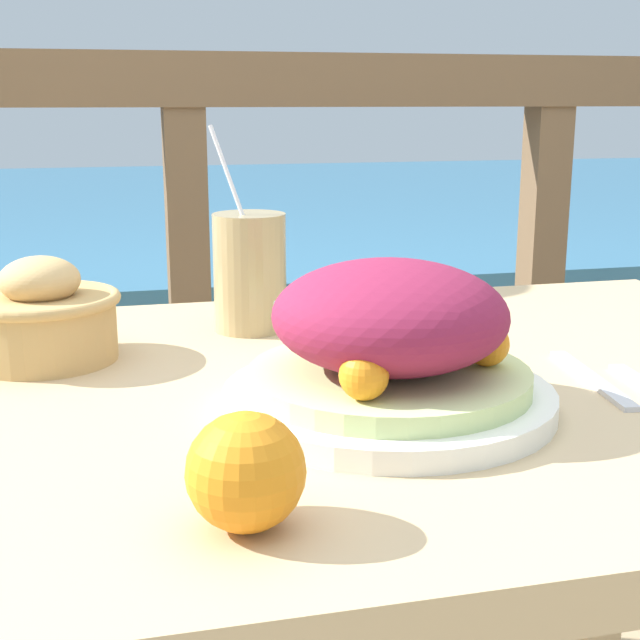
% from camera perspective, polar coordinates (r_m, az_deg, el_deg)
% --- Properties ---
extents(patio_table, '(1.29, 0.77, 0.71)m').
position_cam_1_polar(patio_table, '(0.89, -3.39, -9.87)').
color(patio_table, tan).
rests_on(patio_table, ground_plane).
extents(railing_fence, '(2.80, 0.08, 1.06)m').
position_cam_1_polar(railing_fence, '(1.59, -8.46, 4.61)').
color(railing_fence, brown).
rests_on(railing_fence, ground_plane).
extents(sea_backdrop, '(12.00, 4.00, 0.55)m').
position_cam_1_polar(sea_backdrop, '(4.12, -11.59, 3.82)').
color(sea_backdrop, teal).
rests_on(sea_backdrop, ground_plane).
extents(salad_plate, '(0.29, 0.29, 0.13)m').
position_cam_1_polar(salad_plate, '(0.78, 4.47, -1.72)').
color(salad_plate, white).
rests_on(salad_plate, patio_table).
extents(drink_glass, '(0.09, 0.09, 0.24)m').
position_cam_1_polar(drink_glass, '(1.05, -4.52, 3.08)').
color(drink_glass, tan).
rests_on(drink_glass, patio_table).
extents(bread_basket, '(0.16, 0.16, 0.11)m').
position_cam_1_polar(bread_basket, '(0.97, -17.34, 0.19)').
color(bread_basket, tan).
rests_on(bread_basket, patio_table).
extents(fork, '(0.04, 0.18, 0.00)m').
position_cam_1_polar(fork, '(0.91, 16.98, -3.62)').
color(fork, silver).
rests_on(fork, patio_table).
extents(orange_near_glass, '(0.08, 0.08, 0.08)m').
position_cam_1_polar(orange_near_glass, '(0.57, -4.78, -9.65)').
color(orange_near_glass, orange).
rests_on(orange_near_glass, patio_table).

